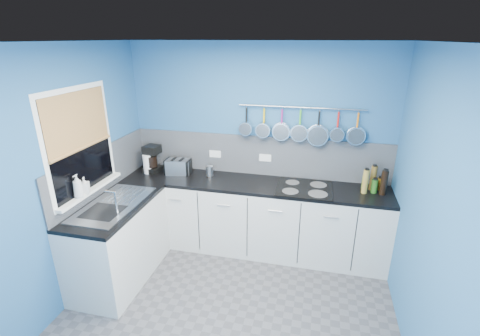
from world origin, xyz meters
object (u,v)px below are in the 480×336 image
at_px(soap_bottle_a, 78,186).
at_px(coffee_maker, 152,159).
at_px(toaster, 178,167).
at_px(hob, 305,188).
at_px(soap_bottle_b, 85,185).
at_px(canister, 210,171).
at_px(paper_towel, 147,164).

relative_size(soap_bottle_a, coffee_maker, 0.70).
relative_size(toaster, hob, 0.47).
xyz_separation_m(coffee_maker, hob, (1.95, -0.10, -0.17)).
xyz_separation_m(soap_bottle_a, coffee_maker, (0.20, 1.16, -0.10)).
height_order(soap_bottle_b, coffee_maker, coffee_maker).
bearing_deg(canister, paper_towel, -173.56).
distance_m(soap_bottle_b, hob, 2.36).
xyz_separation_m(soap_bottle_a, soap_bottle_b, (0.00, 0.10, -0.03)).
distance_m(soap_bottle_a, hob, 2.41).
bearing_deg(canister, coffee_maker, -177.78).
xyz_separation_m(toaster, canister, (0.41, 0.03, -0.03)).
distance_m(soap_bottle_a, soap_bottle_b, 0.11).
bearing_deg(canister, soap_bottle_b, -131.41).
distance_m(soap_bottle_a, paper_towel, 1.12).
bearing_deg(hob, toaster, 176.21).
bearing_deg(soap_bottle_b, coffee_maker, 79.47).
bearing_deg(paper_towel, toaster, 9.07).
xyz_separation_m(paper_towel, hob, (1.99, -0.04, -0.11)).
height_order(soap_bottle_b, canister, soap_bottle_b).
height_order(soap_bottle_a, canister, soap_bottle_a).
relative_size(toaster, canister, 2.30).
bearing_deg(soap_bottle_a, coffee_maker, 80.36).
xyz_separation_m(soap_bottle_a, toaster, (0.55, 1.16, -0.17)).
distance_m(coffee_maker, toaster, 0.36).
bearing_deg(soap_bottle_b, hob, 23.98).
bearing_deg(canister, hob, -6.42).
xyz_separation_m(paper_towel, canister, (0.80, 0.09, -0.06)).
relative_size(soap_bottle_b, paper_towel, 0.71).
distance_m(soap_bottle_b, toaster, 1.20).
bearing_deg(toaster, coffee_maker, 168.57).
distance_m(coffee_maker, canister, 0.77).
bearing_deg(soap_bottle_a, soap_bottle_b, 90.00).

